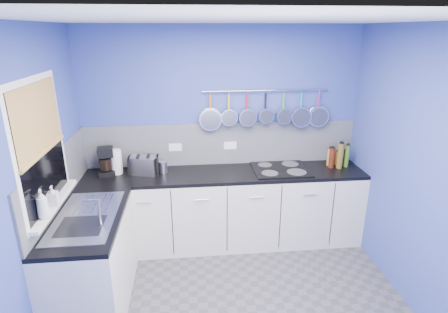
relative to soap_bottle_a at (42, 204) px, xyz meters
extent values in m
cube|color=white|center=(1.53, -0.02, 1.34)|extent=(3.20, 3.00, 0.02)
cube|color=#344599|center=(1.53, 1.49, 0.08)|extent=(3.20, 0.02, 2.50)
cube|color=#344599|center=(-0.08, -0.02, 0.08)|extent=(0.02, 3.00, 2.50)
cube|color=#344599|center=(3.14, -0.02, 0.08)|extent=(0.02, 3.00, 2.50)
cube|color=gray|center=(1.53, 1.46, -0.02)|extent=(3.20, 0.02, 0.50)
cube|color=gray|center=(-0.06, 0.58, -0.02)|extent=(0.02, 1.80, 0.50)
cube|color=silver|center=(1.53, 1.18, -0.74)|extent=(3.20, 0.60, 0.86)
cube|color=black|center=(1.53, 1.18, -0.29)|extent=(3.20, 0.60, 0.04)
cube|color=silver|center=(0.23, 0.28, -0.74)|extent=(0.60, 1.20, 0.86)
cube|color=black|center=(0.23, 0.28, -0.29)|extent=(0.60, 1.20, 0.04)
cube|color=white|center=(-0.05, 0.28, 0.38)|extent=(0.01, 1.00, 1.10)
cube|color=black|center=(-0.04, 0.28, 0.38)|extent=(0.01, 0.90, 1.00)
cube|color=tan|center=(-0.03, 0.28, 0.61)|extent=(0.01, 0.90, 0.55)
cube|color=white|center=(-0.02, 0.28, -0.13)|extent=(0.10, 0.98, 0.03)
cube|color=silver|center=(0.23, 0.28, -0.27)|extent=(0.50, 0.95, 0.01)
cube|color=white|center=(0.98, 1.45, -0.04)|extent=(0.15, 0.01, 0.09)
cube|color=white|center=(1.63, 1.45, -0.04)|extent=(0.15, 0.01, 0.09)
cylinder|color=silver|center=(2.03, 1.43, 0.61)|extent=(1.45, 0.02, 0.02)
imported|color=white|center=(0.00, 0.00, 0.00)|extent=(0.11, 0.11, 0.24)
imported|color=white|center=(0.00, 0.22, -0.03)|extent=(0.08, 0.09, 0.17)
cylinder|color=white|center=(0.33, 1.27, -0.13)|extent=(0.13, 0.13, 0.28)
cube|color=silver|center=(0.63, 1.24, -0.17)|extent=(0.35, 0.27, 0.20)
cylinder|color=silver|center=(0.84, 1.24, -0.20)|extent=(0.09, 0.09, 0.13)
cube|color=black|center=(2.19, 1.20, -0.26)|extent=(0.64, 0.56, 0.01)
cylinder|color=black|center=(2.99, 1.29, -0.19)|extent=(0.05, 0.05, 0.17)
cylinder|color=#8C5914|center=(2.91, 1.29, -0.19)|extent=(0.06, 0.06, 0.16)
cylinder|color=olive|center=(2.80, 1.28, -0.17)|extent=(0.06, 0.06, 0.21)
cylinder|color=#3F721E|center=(2.98, 1.21, -0.14)|extent=(0.05, 0.05, 0.26)
cylinder|color=brown|center=(2.89, 1.18, -0.12)|extent=(0.07, 0.07, 0.30)
cylinder|color=#4C190C|center=(2.80, 1.20, -0.15)|extent=(0.06, 0.06, 0.24)
camera|label=1|loc=(1.13, -2.63, 1.26)|focal=29.01mm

